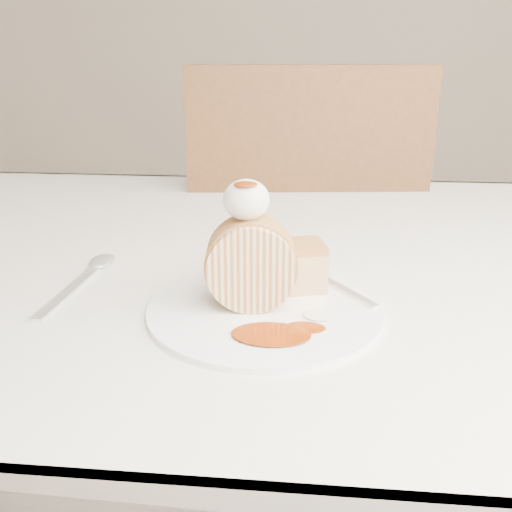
# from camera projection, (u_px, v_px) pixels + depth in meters

# --- Properties ---
(table) EXTENTS (1.40, 0.90, 0.75)m
(table) POSITION_uv_depth(u_px,v_px,m) (294.00, 310.00, 0.81)
(table) COLOR silver
(table) RESTS_ON ground
(chair_far) EXTENTS (0.51, 0.51, 0.98)m
(chair_far) POSITION_uv_depth(u_px,v_px,m) (300.00, 259.00, 1.28)
(chair_far) COLOR brown
(chair_far) RESTS_ON ground
(plate) EXTENTS (0.30, 0.30, 0.01)m
(plate) POSITION_uv_depth(u_px,v_px,m) (265.00, 309.00, 0.60)
(plate) COLOR white
(plate) RESTS_ON table
(roulade_slice) EXTENTS (0.10, 0.06, 0.09)m
(roulade_slice) POSITION_uv_depth(u_px,v_px,m) (251.00, 264.00, 0.59)
(roulade_slice) COLOR beige
(roulade_slice) RESTS_ON plate
(cake_chunk) EXTENTS (0.07, 0.06, 0.05)m
(cake_chunk) POSITION_uv_depth(u_px,v_px,m) (299.00, 269.00, 0.64)
(cake_chunk) COLOR #BB8447
(cake_chunk) RESTS_ON plate
(whipped_cream) EXTENTS (0.05, 0.05, 0.04)m
(whipped_cream) POSITION_uv_depth(u_px,v_px,m) (246.00, 200.00, 0.58)
(whipped_cream) COLOR white
(whipped_cream) RESTS_ON roulade_slice
(caramel_drizzle) EXTENTS (0.02, 0.02, 0.01)m
(caramel_drizzle) POSITION_uv_depth(u_px,v_px,m) (246.00, 179.00, 0.56)
(caramel_drizzle) COLOR #802A05
(caramel_drizzle) RESTS_ON whipped_cream
(caramel_pool) EXTENTS (0.09, 0.07, 0.00)m
(caramel_pool) POSITION_uv_depth(u_px,v_px,m) (271.00, 334.00, 0.54)
(caramel_pool) COLOR #802A05
(caramel_pool) RESTS_ON plate
(fork) EXTENTS (0.10, 0.13, 0.00)m
(fork) POSITION_uv_depth(u_px,v_px,m) (344.00, 290.00, 0.64)
(fork) COLOR silver
(fork) RESTS_ON plate
(spoon) EXTENTS (0.04, 0.18, 0.00)m
(spoon) POSITION_uv_depth(u_px,v_px,m) (68.00, 292.00, 0.65)
(spoon) COLOR silver
(spoon) RESTS_ON table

